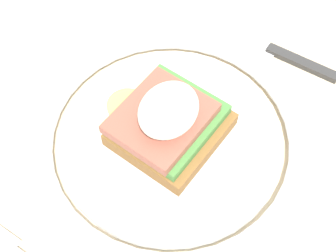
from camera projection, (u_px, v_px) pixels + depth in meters
dining_table at (167, 185)px, 0.57m from camera, size 1.06×0.77×0.72m
plate at (168, 141)px, 0.46m from camera, size 0.25×0.25×0.02m
sandwich at (167, 122)px, 0.43m from camera, size 0.10×0.12×0.08m
knife at (267, 48)px, 0.53m from camera, size 0.03×0.20×0.01m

